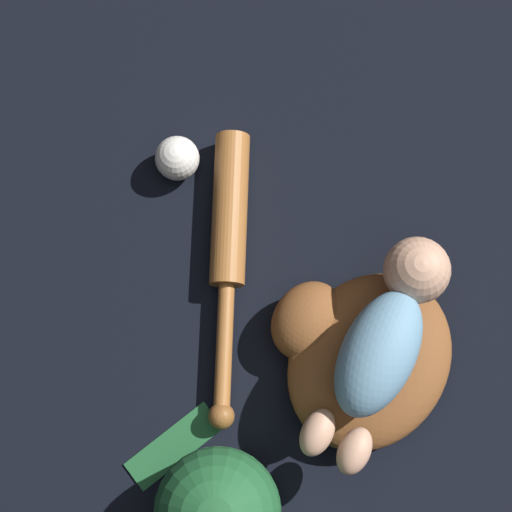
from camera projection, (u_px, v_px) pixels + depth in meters
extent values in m
plane|color=black|center=(396.00, 393.00, 1.32)|extent=(6.00, 6.00, 0.00)
ellipsoid|color=brown|center=(370.00, 361.00, 1.28)|extent=(0.35, 0.32, 0.09)
ellipsoid|color=brown|center=(308.00, 321.00, 1.30)|extent=(0.16, 0.15, 0.09)
ellipsoid|color=#6693B2|center=(378.00, 353.00, 1.19)|extent=(0.21, 0.15, 0.10)
sphere|color=tan|center=(417.00, 270.00, 1.22)|extent=(0.10, 0.10, 0.10)
ellipsoid|color=tan|center=(317.00, 432.00, 1.19)|extent=(0.08, 0.06, 0.05)
ellipsoid|color=tan|center=(354.00, 451.00, 1.19)|extent=(0.08, 0.06, 0.05)
cylinder|color=#9E602D|center=(230.00, 209.00, 1.36)|extent=(0.25, 0.09, 0.06)
cylinder|color=#9E602D|center=(224.00, 349.00, 1.30)|extent=(0.20, 0.06, 0.03)
sphere|color=brown|center=(221.00, 416.00, 1.28)|extent=(0.04, 0.04, 0.04)
sphere|color=white|center=(177.00, 158.00, 1.37)|extent=(0.07, 0.07, 0.07)
cylinder|color=#1E562D|center=(219.00, 510.00, 1.24)|extent=(0.18, 0.18, 0.08)
sphere|color=#1E562D|center=(217.00, 512.00, 1.19)|extent=(0.18, 0.18, 0.18)
cube|color=#1E562D|center=(174.00, 446.00, 1.29)|extent=(0.15, 0.14, 0.01)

